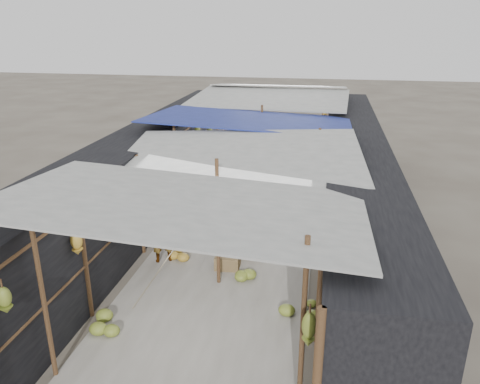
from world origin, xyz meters
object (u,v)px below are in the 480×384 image
Objects in this scene: vendor_elderly at (161,231)px; vendor_seated at (289,178)px; shopper_blue at (213,215)px; black_basin at (314,168)px; crate_near at (228,262)px.

vendor_elderly is 1.51× the size of vendor_seated.
shopper_blue is 1.73× the size of vendor_seated.
vendor_elderly is at bearing -112.53° from black_basin.
vendor_seated is (-0.69, -2.43, 0.39)m from black_basin.
shopper_blue is at bearing -169.31° from vendor_elderly.
black_basin is at bearing 142.15° from vendor_seated.
crate_near is 0.78× the size of black_basin.
crate_near is 5.00m from vendor_seated.
black_basin is 6.87m from shopper_blue.
shopper_blue reaches higher than vendor_seated.
crate_near reaches higher than black_basin.
vendor_elderly is at bearing -47.56° from vendor_seated.
black_basin is at bearing 83.32° from shopper_blue.
vendor_seated reaches higher than crate_near.
vendor_elderly reaches higher than black_basin.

